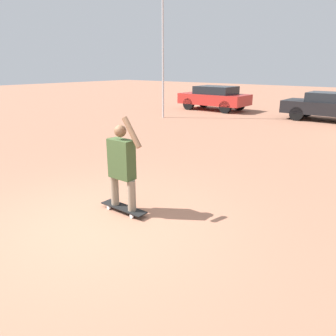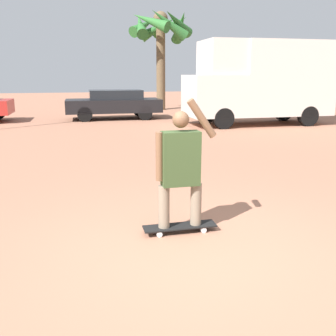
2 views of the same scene
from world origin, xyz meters
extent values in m
plane|color=#A36B51|center=(0.00, 0.00, 0.00)|extent=(80.00, 80.00, 0.00)
cube|color=black|center=(-0.06, 0.60, 0.08)|extent=(0.93, 0.23, 0.02)
cylinder|color=white|center=(-0.35, 0.51, 0.04)|extent=(0.07, 0.03, 0.07)
cylinder|color=white|center=(-0.35, 0.69, 0.04)|extent=(0.07, 0.03, 0.07)
cylinder|color=white|center=(0.22, 0.51, 0.04)|extent=(0.07, 0.03, 0.07)
cylinder|color=white|center=(0.22, 0.69, 0.04)|extent=(0.07, 0.03, 0.07)
cylinder|color=gray|center=(-0.27, 0.60, 0.36)|extent=(0.14, 0.14, 0.54)
cylinder|color=gray|center=(0.14, 0.60, 0.36)|extent=(0.14, 0.14, 0.54)
cube|color=#384C28|center=(-0.06, 0.60, 0.96)|extent=(0.46, 0.22, 0.66)
sphere|color=brown|center=(-0.06, 0.60, 1.43)|extent=(0.20, 0.20, 0.20)
cylinder|color=brown|center=(-0.32, 0.60, 0.99)|extent=(0.09, 0.09, 0.59)
cylinder|color=brown|center=(0.20, 0.60, 1.43)|extent=(0.38, 0.09, 0.48)
cylinder|color=black|center=(-1.01, 12.57, 0.32)|extent=(0.63, 0.22, 0.63)
cylinder|color=black|center=(-1.01, 14.08, 0.32)|extent=(0.63, 0.22, 0.63)
cube|color=black|center=(0.27, 13.32, 0.60)|extent=(4.15, 1.72, 0.56)
cube|color=black|center=(0.38, 13.32, 1.08)|extent=(2.28, 1.52, 0.40)
cylinder|color=black|center=(-7.15, 12.63, 0.33)|extent=(0.67, 0.22, 0.67)
cylinder|color=black|center=(-7.15, 14.24, 0.33)|extent=(0.67, 0.22, 0.67)
cylinder|color=black|center=(-4.76, 12.63, 0.33)|extent=(0.67, 0.22, 0.67)
cylinder|color=black|center=(-4.76, 14.24, 0.33)|extent=(0.67, 0.22, 0.67)
cube|color=#B22823|center=(-5.95, 13.44, 0.62)|extent=(3.84, 1.83, 0.58)
cube|color=black|center=(-5.86, 13.44, 1.13)|extent=(2.11, 1.61, 0.43)
cylinder|color=#B7B7BC|center=(-6.43, 9.45, 3.82)|extent=(0.09, 0.09, 7.63)
camera|label=1|loc=(3.79, -2.99, 2.43)|focal=35.00mm
camera|label=2|loc=(-1.22, -3.66, 1.94)|focal=40.00mm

